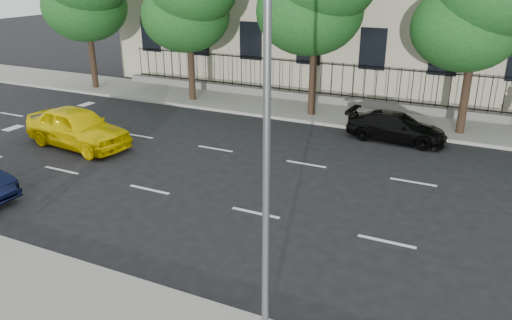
{
  "coord_description": "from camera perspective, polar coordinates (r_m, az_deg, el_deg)",
  "views": [
    {
      "loc": [
        5.89,
        -9.87,
        7.07
      ],
      "look_at": [
        -0.23,
        3.0,
        1.53
      ],
      "focal_mm": 35.0,
      "sensor_mm": 36.0,
      "label": 1
    }
  ],
  "objects": [
    {
      "name": "ground",
      "position": [
        13.49,
        -4.68,
        -10.45
      ],
      "size": [
        120.0,
        120.0,
        0.0
      ],
      "primitive_type": "plane",
      "color": "black",
      "rests_on": "ground"
    },
    {
      "name": "far_sidewalk",
      "position": [
        25.56,
        11.16,
        4.94
      ],
      "size": [
        60.0,
        4.0,
        0.15
      ],
      "primitive_type": "cube",
      "color": "gray",
      "rests_on": "ground"
    },
    {
      "name": "lane_markings",
      "position": [
        17.27,
        3.18,
        -2.95
      ],
      "size": [
        49.6,
        4.62,
        0.01
      ],
      "primitive_type": null,
      "color": "silver",
      "rests_on": "ground"
    },
    {
      "name": "iron_fence",
      "position": [
        27.01,
        12.19,
        7.0
      ],
      "size": [
        30.0,
        0.5,
        2.2
      ],
      "color": "slate",
      "rests_on": "far_sidewalk"
    },
    {
      "name": "street_light",
      "position": [
        8.99,
        2.68,
        8.86
      ],
      "size": [
        0.25,
        3.32,
        8.05
      ],
      "color": "slate",
      "rests_on": "near_sidewalk"
    },
    {
      "name": "yellow_taxi",
      "position": [
        22.07,
        -19.73,
        3.54
      ],
      "size": [
        5.07,
        2.52,
        1.66
      ],
      "primitive_type": "imported",
      "rotation": [
        0.0,
        0.0,
        1.45
      ],
      "color": "#F4D700",
      "rests_on": "ground"
    },
    {
      "name": "black_sedan",
      "position": [
        22.38,
        15.73,
        3.66
      ],
      "size": [
        4.36,
        2.01,
        1.23
      ],
      "primitive_type": "imported",
      "rotation": [
        0.0,
        0.0,
        1.5
      ],
      "color": "black",
      "rests_on": "ground"
    }
  ]
}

